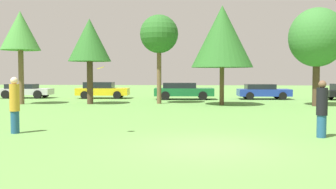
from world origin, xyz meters
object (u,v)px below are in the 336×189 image
at_px(tree_0, 20,32).
at_px(frisbee, 101,68).
at_px(tree_4, 317,38).
at_px(person_thrower, 15,105).
at_px(parked_car_green, 183,91).
at_px(tree_3, 222,37).
at_px(tree_2, 159,35).
at_px(tree_1, 90,41).
at_px(parked_car_yellow, 102,90).
at_px(parked_car_silver, 25,90).
at_px(parked_car_blue, 263,91).
at_px(person_catcher, 322,109).

bearing_deg(tree_0, frisbee, -55.03).
bearing_deg(tree_4, person_thrower, -137.20).
distance_m(frisbee, parked_car_green, 18.08).
relative_size(person_thrower, tree_3, 0.29).
relative_size(frisbee, tree_3, 0.04).
bearing_deg(tree_2, tree_3, -10.56).
distance_m(frisbee, tree_1, 13.45).
xyz_separation_m(person_thrower, parked_car_green, (4.67, 17.81, -0.26)).
bearing_deg(tree_0, tree_4, 0.35).
height_order(frisbee, tree_2, tree_2).
bearing_deg(person_thrower, tree_3, 59.52).
distance_m(tree_1, parked_car_yellow, 7.05).
bearing_deg(tree_4, tree_3, 176.28).
xyz_separation_m(tree_1, parked_car_silver, (-7.22, 5.87, -3.50)).
distance_m(frisbee, parked_car_blue, 20.37).
height_order(frisbee, tree_1, tree_1).
bearing_deg(frisbee, tree_0, 124.97).
height_order(person_catcher, parked_car_silver, person_catcher).
distance_m(person_catcher, parked_car_yellow, 22.03).
bearing_deg(parked_car_yellow, tree_2, -48.97).
bearing_deg(parked_car_blue, person_thrower, -123.81).
relative_size(tree_0, tree_3, 0.96).
distance_m(tree_1, tree_2, 4.55).
xyz_separation_m(frisbee, parked_car_yellow, (-4.88, 18.76, -1.46)).
bearing_deg(person_thrower, tree_0, 115.03).
xyz_separation_m(person_catcher, tree_4, (3.34, 12.14, 3.27)).
height_order(parked_car_yellow, parked_car_green, parked_car_yellow).
bearing_deg(parked_car_blue, person_catcher, -96.94).
distance_m(parked_car_silver, parked_car_yellow, 6.41).
bearing_deg(parked_car_green, parked_car_blue, 3.41).
relative_size(tree_4, parked_car_yellow, 1.40).
distance_m(person_catcher, parked_car_blue, 18.61).
height_order(tree_1, tree_3, tree_3).
relative_size(person_catcher, frisbee, 7.23).
bearing_deg(tree_0, parked_car_green, 29.60).
bearing_deg(parked_car_blue, parked_car_yellow, 176.27).
xyz_separation_m(person_thrower, person_catcher, (9.74, -0.03, -0.06)).
distance_m(tree_1, tree_4, 14.25).
relative_size(person_thrower, tree_2, 0.31).
xyz_separation_m(frisbee, tree_3, (4.48, 12.61, 2.18)).
bearing_deg(tree_4, parked_car_green, 145.87).
bearing_deg(tree_1, person_catcher, -49.04).
xyz_separation_m(tree_2, tree_3, (4.08, -0.76, -0.23)).
relative_size(parked_car_silver, parked_car_yellow, 1.00).
bearing_deg(parked_car_blue, tree_2, -148.41).
relative_size(frisbee, tree_4, 0.04).
bearing_deg(tree_3, frisbee, -109.55).
bearing_deg(parked_car_green, tree_4, -37.48).
relative_size(tree_4, parked_car_blue, 1.46).
distance_m(tree_1, parked_car_silver, 9.94).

